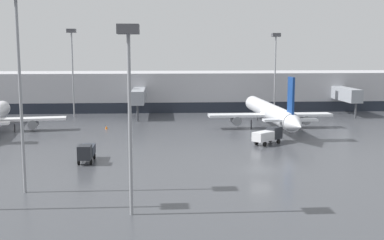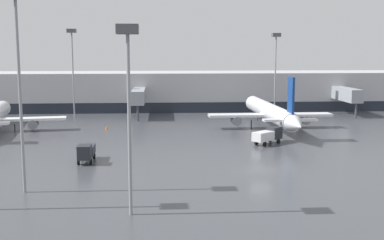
# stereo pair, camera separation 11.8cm
# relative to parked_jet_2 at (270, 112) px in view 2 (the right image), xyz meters

# --- Properties ---
(ground_plane) EXTENTS (320.00, 320.00, 0.00)m
(ground_plane) POSITION_rel_parked_jet_2_xyz_m (-8.12, -30.70, -3.01)
(ground_plane) COLOR #424449
(terminal_building) EXTENTS (160.00, 29.23, 9.00)m
(terminal_building) POSITION_rel_parked_jet_2_xyz_m (-8.08, 31.17, 1.48)
(terminal_building) COLOR #B2B2B7
(terminal_building) RESTS_ON ground_plane
(parked_jet_2) EXTENTS (22.74, 36.95, 10.09)m
(parked_jet_2) POSITION_rel_parked_jet_2_xyz_m (0.00, 0.00, 0.00)
(parked_jet_2) COLOR silver
(parked_jet_2) RESTS_ON ground_plane
(service_truck_0) EXTENTS (5.23, 4.72, 2.52)m
(service_truck_0) POSITION_rel_parked_jet_2_xyz_m (-3.76, -14.99, -1.57)
(service_truck_0) COLOR silver
(service_truck_0) RESTS_ON ground_plane
(service_truck_2) EXTENTS (1.85, 5.32, 2.44)m
(service_truck_2) POSITION_rel_parked_jet_2_xyz_m (-29.55, -25.11, -1.63)
(service_truck_2) COLOR #2D333D
(service_truck_2) RESTS_ON ground_plane
(traffic_cone_2) EXTENTS (0.47, 0.47, 0.61)m
(traffic_cone_2) POSITION_rel_parked_jet_2_xyz_m (-29.91, 1.36, -2.71)
(traffic_cone_2) COLOR orange
(traffic_cone_2) RESTS_ON ground_plane
(apron_light_mast_2) EXTENTS (1.80, 1.80, 19.83)m
(apron_light_mast_2) POSITION_rel_parked_jet_2_xyz_m (-33.70, -38.22, 12.47)
(apron_light_mast_2) COLOR gray
(apron_light_mast_2) RESTS_ON ground_plane
(apron_light_mast_3) EXTENTS (1.80, 1.80, 18.68)m
(apron_light_mast_3) POSITION_rel_parked_jet_2_xyz_m (-38.58, 17.99, 11.69)
(apron_light_mast_3) COLOR gray
(apron_light_mast_3) RESTS_ON ground_plane
(apron_light_mast_5) EXTENTS (1.80, 1.80, 17.97)m
(apron_light_mast_5) POSITION_rel_parked_jet_2_xyz_m (5.50, 19.77, 11.20)
(apron_light_mast_5) COLOR gray
(apron_light_mast_5) RESTS_ON ground_plane
(apron_light_mast_7) EXTENTS (1.80, 1.80, 16.25)m
(apron_light_mast_7) POSITION_rel_parked_jet_2_xyz_m (-22.65, -45.62, 10.00)
(apron_light_mast_7) COLOR gray
(apron_light_mast_7) RESTS_ON ground_plane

